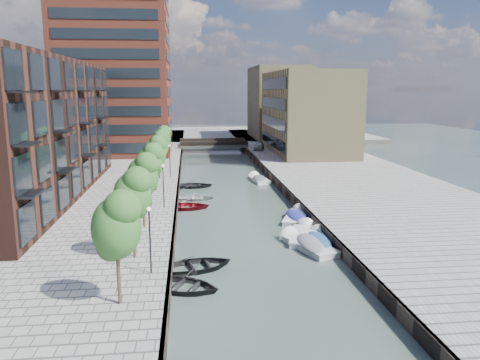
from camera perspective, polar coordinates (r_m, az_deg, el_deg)
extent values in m
plane|color=#38473F|center=(60.62, -1.65, -0.39)|extent=(300.00, 300.00, 0.00)
cube|color=gray|center=(63.81, 12.82, 0.37)|extent=(20.00, 140.00, 1.00)
cube|color=#332823|center=(60.35, -7.44, -0.05)|extent=(0.25, 140.00, 1.00)
cube|color=#332823|center=(61.30, 4.04, 0.19)|extent=(0.25, 140.00, 1.00)
cube|color=gray|center=(119.88, -4.00, 5.48)|extent=(80.00, 40.00, 1.00)
cube|color=black|center=(51.69, -23.53, 5.70)|extent=(8.00, 38.00, 14.00)
cube|color=brown|center=(85.22, -14.94, 13.35)|extent=(18.00, 18.00, 30.00)
cube|color=#9C8D5F|center=(83.94, 8.13, 8.18)|extent=(12.00, 25.00, 14.00)
cube|color=#9C8D5F|center=(109.27, 4.74, 9.40)|extent=(12.00, 20.00, 16.00)
cube|color=gray|center=(91.98, -3.28, 4.32)|extent=(13.00, 6.00, 0.60)
cube|color=#332823|center=(89.13, -3.19, 4.50)|extent=(13.00, 0.40, 0.80)
cube|color=#332823|center=(94.69, -3.38, 4.88)|extent=(13.00, 0.40, 0.80)
cylinder|color=#382619|center=(25.33, -14.58, -11.06)|extent=(0.20, 0.20, 3.20)
ellipsoid|color=#275921|center=(24.45, -14.88, -5.13)|extent=(2.50, 2.50, 3.25)
cylinder|color=#382619|center=(31.87, -12.81, -6.36)|extent=(0.20, 0.20, 3.20)
ellipsoid|color=#275921|center=(31.18, -13.02, -1.58)|extent=(2.50, 2.50, 3.25)
cylinder|color=#382619|center=(38.57, -11.67, -3.28)|extent=(0.20, 0.20, 3.20)
ellipsoid|color=#275921|center=(38.01, -11.83, 0.71)|extent=(2.50, 2.50, 3.25)
cylinder|color=#382619|center=(45.37, -10.87, -1.11)|extent=(0.20, 0.20, 3.20)
ellipsoid|color=#275921|center=(44.89, -11.00, 2.29)|extent=(2.50, 2.50, 3.25)
cylinder|color=#382619|center=(52.22, -10.28, 0.49)|extent=(0.20, 0.20, 3.20)
ellipsoid|color=#275921|center=(51.80, -10.39, 3.46)|extent=(2.50, 2.50, 3.25)
cylinder|color=#382619|center=(59.10, -9.83, 1.72)|extent=(0.20, 0.20, 3.20)
ellipsoid|color=#275921|center=(58.73, -9.92, 4.34)|extent=(2.50, 2.50, 3.25)
cylinder|color=#382619|center=(66.01, -9.47, 2.69)|extent=(0.20, 0.20, 3.20)
ellipsoid|color=#275921|center=(65.68, -9.55, 5.05)|extent=(2.50, 2.50, 3.25)
cylinder|color=black|center=(28.77, -10.91, -7.35)|extent=(0.10, 0.10, 4.00)
sphere|color=#FFF2CC|center=(28.22, -11.06, -3.49)|extent=(0.24, 0.24, 0.24)
cylinder|color=black|center=(44.22, -9.31, -0.84)|extent=(0.10, 0.10, 4.00)
sphere|color=#FFF2CC|center=(43.86, -9.39, 1.72)|extent=(0.24, 0.24, 0.24)
cylinder|color=black|center=(59.96, -8.55, 2.28)|extent=(0.10, 0.10, 4.00)
sphere|color=#FFF2CC|center=(59.69, -8.60, 4.18)|extent=(0.24, 0.24, 0.24)
imported|color=black|center=(29.36, -7.16, -13.13)|extent=(5.85, 5.16, 1.00)
imported|color=black|center=(32.26, -5.30, -10.81)|extent=(5.82, 4.83, 1.04)
imported|color=maroon|center=(47.96, -6.73, -3.52)|extent=(5.24, 3.88, 1.04)
imported|color=#B3B3B1|center=(51.77, -5.50, -2.41)|extent=(4.53, 3.46, 0.87)
imported|color=black|center=(58.25, -5.74, -0.91)|extent=(4.81, 3.43, 0.99)
cube|color=beige|center=(37.32, 9.61, -7.78)|extent=(2.82, 4.83, 0.64)
cube|color=beige|center=(37.21, 9.63, -7.27)|extent=(2.92, 4.95, 0.10)
cone|color=beige|center=(39.46, 9.59, -6.65)|extent=(1.86, 1.30, 1.68)
ellipsoid|color=navy|center=(37.19, 9.63, -7.20)|extent=(2.62, 4.42, 0.55)
cube|color=silver|center=(36.29, 8.55, -8.28)|extent=(3.46, 5.38, 0.71)
cube|color=silver|center=(36.17, 8.57, -7.70)|extent=(3.58, 5.51, 0.11)
cone|color=silver|center=(38.26, 6.40, -7.12)|extent=(2.09, 1.56, 1.86)
ellipsoid|color=slate|center=(36.15, 8.57, -7.62)|extent=(3.21, 4.93, 0.61)
cube|color=silver|center=(38.49, 7.73, -7.12)|extent=(3.25, 5.33, 0.71)
cube|color=silver|center=(38.37, 7.74, -6.58)|extent=(3.37, 5.46, 0.11)
cone|color=silver|center=(40.86, 7.94, -5.97)|extent=(2.06, 1.48, 1.85)
cube|color=white|center=(43.86, 6.84, -4.84)|extent=(3.39, 5.07, 0.67)
cube|color=white|center=(43.76, 6.85, -4.38)|extent=(3.51, 5.20, 0.10)
cone|color=white|center=(46.12, 7.29, -3.99)|extent=(1.98, 1.51, 1.76)
ellipsoid|color=navy|center=(43.75, 6.85, -4.32)|extent=(3.14, 4.65, 0.58)
cube|color=silver|center=(61.67, 2.37, -0.15)|extent=(2.31, 4.81, 0.65)
cube|color=silver|center=(61.60, 2.37, 0.17)|extent=(2.40, 4.93, 0.10)
cone|color=silver|center=(63.84, 1.79, 0.28)|extent=(1.82, 1.13, 1.71)
ellipsoid|color=#505457|center=(61.59, 2.37, 0.22)|extent=(2.16, 4.40, 0.56)
imported|color=gray|center=(86.30, 2.34, 4.18)|extent=(2.67, 4.60, 1.47)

